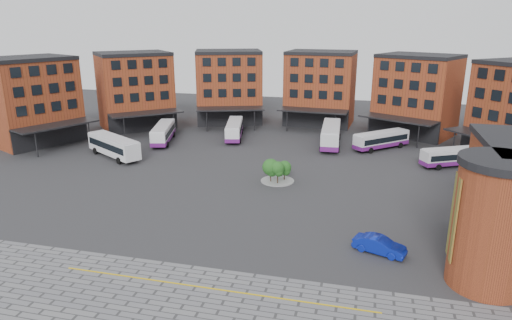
% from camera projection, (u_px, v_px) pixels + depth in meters
% --- Properties ---
extents(ground, '(160.00, 160.00, 0.00)m').
position_uv_depth(ground, '(237.00, 216.00, 49.50)').
color(ground, '#28282B').
rests_on(ground, ground).
extents(yellow_line, '(26.00, 0.15, 0.02)m').
position_uv_depth(yellow_line, '(212.00, 289.00, 36.04)').
color(yellow_line, gold).
rests_on(yellow_line, paving_zone).
extents(main_building, '(94.14, 42.48, 14.60)m').
position_uv_depth(main_building, '(270.00, 95.00, 83.96)').
color(main_building, maroon).
rests_on(main_building, ground).
extents(tree_island, '(4.40, 4.40, 3.18)m').
position_uv_depth(tree_island, '(277.00, 169.00, 59.31)').
color(tree_island, gray).
rests_on(tree_island, ground).
extents(bus_a, '(11.27, 8.22, 3.27)m').
position_uv_depth(bus_a, '(114.00, 145.00, 70.19)').
color(bus_a, silver).
rests_on(bus_a, ground).
extents(bus_b, '(5.34, 11.27, 3.10)m').
position_uv_depth(bus_b, '(163.00, 133.00, 79.01)').
color(bus_b, white).
rests_on(bus_b, ground).
extents(bus_c, '(4.81, 11.16, 3.06)m').
position_uv_depth(bus_c, '(234.00, 129.00, 81.57)').
color(bus_c, white).
rests_on(bus_c, ground).
extents(bus_d, '(3.65, 12.66, 3.53)m').
position_uv_depth(bus_d, '(331.00, 135.00, 76.77)').
color(bus_d, silver).
rests_on(bus_d, ground).
extents(bus_e, '(9.10, 8.80, 2.90)m').
position_uv_depth(bus_e, '(381.00, 140.00, 74.82)').
color(bus_e, silver).
rests_on(bus_e, ground).
extents(bus_f, '(9.69, 6.53, 2.75)m').
position_uv_depth(bus_f, '(454.00, 157.00, 65.86)').
color(bus_f, silver).
rests_on(bus_f, ground).
extents(blue_car, '(5.02, 3.12, 1.56)m').
position_uv_depth(blue_car, '(379.00, 245.00, 41.42)').
color(blue_car, '#0C1FA1').
rests_on(blue_car, ground).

